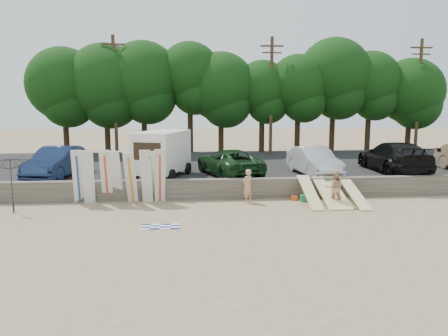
{
  "coord_description": "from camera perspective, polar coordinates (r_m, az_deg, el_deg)",
  "views": [
    {
      "loc": [
        -4.61,
        -18.04,
        4.74
      ],
      "look_at": [
        -2.81,
        3.0,
        1.54
      ],
      "focal_mm": 35.0,
      "sensor_mm": 36.0,
      "label": 1
    }
  ],
  "objects": [
    {
      "name": "ground",
      "position": [
        19.22,
        9.2,
        -5.78
      ],
      "size": [
        120.0,
        120.0,
        0.0
      ],
      "primitive_type": "plane",
      "color": "tan",
      "rests_on": "ground"
    },
    {
      "name": "seawall",
      "position": [
        21.96,
        7.34,
        -2.59
      ],
      "size": [
        44.0,
        0.5,
        1.0
      ],
      "primitive_type": "cube",
      "color": "#6B6356",
      "rests_on": "ground"
    },
    {
      "name": "parking_lot",
      "position": [
        29.24,
        4.24,
        -0.04
      ],
      "size": [
        44.0,
        14.5,
        0.7
      ],
      "primitive_type": "cube",
      "color": "#282828",
      "rests_on": "ground"
    },
    {
      "name": "treeline",
      "position": [
        35.81,
        0.72,
        11.11
      ],
      "size": [
        33.93,
        6.19,
        9.27
      ],
      "color": "#382616",
      "rests_on": "parking_lot"
    },
    {
      "name": "utility_poles",
      "position": [
        34.69,
        6.19,
        9.7
      ],
      "size": [
        25.8,
        0.26,
        9.0
      ],
      "color": "#473321",
      "rests_on": "parking_lot"
    },
    {
      "name": "box_trailer",
      "position": [
        23.86,
        -8.07,
        2.15
      ],
      "size": [
        3.16,
        4.31,
        2.48
      ],
      "rotation": [
        0.0,
        0.0,
        -0.34
      ],
      "color": "white",
      "rests_on": "parking_lot"
    },
    {
      "name": "car_0",
      "position": [
        25.3,
        -20.94,
        0.74
      ],
      "size": [
        2.57,
        5.23,
        1.65
      ],
      "primitive_type": "imported",
      "rotation": [
        0.0,
        0.0,
        -0.17
      ],
      "color": "#132245",
      "rests_on": "parking_lot"
    },
    {
      "name": "car_1",
      "position": [
        24.27,
        0.64,
        0.75
      ],
      "size": [
        3.82,
        5.66,
        1.44
      ],
      "primitive_type": "imported",
      "rotation": [
        0.0,
        0.0,
        3.44
      ],
      "color": "#133516",
      "rests_on": "parking_lot"
    },
    {
      "name": "car_2",
      "position": [
        24.82,
        11.64,
        0.88
      ],
      "size": [
        2.13,
        4.87,
        1.56
      ],
      "primitive_type": "imported",
      "rotation": [
        0.0,
        0.0,
        0.1
      ],
      "color": "#B0B0B6",
      "rests_on": "parking_lot"
    },
    {
      "name": "car_3",
      "position": [
        27.22,
        21.33,
        1.36
      ],
      "size": [
        2.58,
        6.11,
        1.76
      ],
      "primitive_type": "imported",
      "rotation": [
        0.0,
        0.0,
        3.12
      ],
      "color": "black",
      "rests_on": "parking_lot"
    },
    {
      "name": "surfboard_upright_0",
      "position": [
        21.5,
        -18.52,
        -1.09
      ],
      "size": [
        0.55,
        0.6,
        2.56
      ],
      "primitive_type": "cube",
      "rotation": [
        0.19,
        0.0,
        0.1
      ],
      "color": "silver",
      "rests_on": "ground"
    },
    {
      "name": "surfboard_upright_1",
      "position": [
        21.26,
        -17.26,
        -1.13
      ],
      "size": [
        0.58,
        0.61,
        2.57
      ],
      "primitive_type": "cube",
      "rotation": [
        0.18,
        0.0,
        0.16
      ],
      "color": "silver",
      "rests_on": "ground"
    },
    {
      "name": "surfboard_upright_2",
      "position": [
        21.28,
        -15.14,
        -1.06
      ],
      "size": [
        0.5,
        0.62,
        2.55
      ],
      "primitive_type": "cube",
      "rotation": [
        0.22,
        0.0,
        -0.01
      ],
      "color": "silver",
      "rests_on": "ground"
    },
    {
      "name": "surfboard_upright_3",
      "position": [
        21.21,
        -13.91,
        -1.1
      ],
      "size": [
        0.56,
        0.83,
        2.51
      ],
      "primitive_type": "cube",
      "rotation": [
        0.29,
        0.0,
        -0.07
      ],
      "color": "silver",
      "rests_on": "ground"
    },
    {
      "name": "surfboard_upright_4",
      "position": [
        20.86,
        -12.09,
        -1.22
      ],
      "size": [
        0.6,
        0.91,
        2.49
      ],
      "primitive_type": "cube",
      "rotation": [
        0.31,
        0.0,
        -0.12
      ],
      "color": "silver",
      "rests_on": "ground"
    },
    {
      "name": "surfboard_upright_5",
      "position": [
        20.81,
        -10.1,
        -1.09
      ],
      "size": [
        0.57,
        0.64,
        2.56
      ],
      "primitive_type": "cube",
      "rotation": [
        0.2,
        0.0,
        -0.12
      ],
      "color": "silver",
      "rests_on": "ground"
    },
    {
      "name": "surfboard_upright_6",
      "position": [
        20.92,
        -9.6,
        -1.11
      ],
      "size": [
        0.53,
        0.84,
        2.5
      ],
      "primitive_type": "cube",
      "rotation": [
        0.3,
        0.0,
        0.04
      ],
      "color": "silver",
      "rests_on": "ground"
    },
    {
      "name": "surfboard_upright_7",
      "position": [
        20.88,
        -8.38,
        -1.0
      ],
      "size": [
        0.58,
        0.59,
        2.57
      ],
      "primitive_type": "cube",
      "rotation": [
        0.18,
        0.0,
        0.16
      ],
      "color": "silver",
      "rests_on": "ground"
    },
    {
      "name": "surfboard_low_0",
      "position": [
        20.81,
        11.15,
        -3.1
      ],
      "size": [
        0.56,
        2.82,
        1.15
      ],
      "primitive_type": "cube",
      "rotation": [
        0.37,
        0.0,
        0.0
      ],
      "color": "beige",
      "rests_on": "ground"
    },
    {
      "name": "surfboard_low_1",
      "position": [
        21.08,
        13.16,
        -3.17
      ],
      "size": [
        0.56,
        2.86,
        1.04
      ],
      "primitive_type": "cube",
      "rotation": [
        0.33,
        0.0,
        0.0
      ],
      "color": "beige",
      "rests_on": "ground"
    },
    {
      "name": "surfboard_low_2",
      "position": [
        21.28,
        14.54,
        -3.22
      ],
      "size": [
        0.56,
        2.89,
        0.96
      ],
      "primitive_type": "cube",
      "rotation": [
        0.3,
        0.0,
        0.0
      ],
      "color": "beige",
      "rests_on": "ground"
    },
    {
      "name": "surfboard_low_3",
      "position": [
        21.38,
        16.71,
        -3.25
      ],
      "size": [
        0.56,
        2.89,
        0.96
      ],
      "primitive_type": "cube",
      "rotation": [
        0.3,
        0.0,
        0.0
      ],
      "color": "beige",
      "rests_on": "ground"
    },
    {
      "name": "beachgoer_a",
      "position": [
        20.68,
        3.1,
        -2.37
      ],
      "size": [
        0.7,
        0.67,
        1.61
      ],
      "primitive_type": "imported",
      "rotation": [
        0.0,
        0.0,
        3.82
      ],
      "color": "tan",
      "rests_on": "ground"
    },
    {
      "name": "beachgoer_b",
      "position": [
        20.7,
        14.23,
        -2.56
      ],
      "size": [
        0.91,
        0.78,
        1.65
      ],
      "primitive_type": "imported",
      "rotation": [
        0.0,
        0.0,
        2.93
      ],
      "color": "tan",
      "rests_on": "ground"
    },
    {
      "name": "cooler",
      "position": [
        21.41,
        10.46,
        -3.89
      ],
      "size": [
        0.41,
        0.34,
        0.32
      ],
      "primitive_type": "cube",
      "rotation": [
        0.0,
        0.0,
        -0.11
      ],
      "color": "#289355",
      "rests_on": "ground"
    },
    {
      "name": "gear_bag",
      "position": [
        21.59,
        9.13,
        -3.88
      ],
      "size": [
        0.33,
        0.29,
        0.22
      ],
      "primitive_type": "cube",
      "rotation": [
        0.0,
        0.0,
        -0.13
      ],
      "color": "#E44B1A",
      "rests_on": "ground"
    },
    {
      "name": "beach_towel",
      "position": [
        17.06,
        -8.32,
        -7.59
      ],
      "size": [
        1.55,
        1.55,
        0.0
      ],
      "primitive_type": "plane",
      "rotation": [
        0.0,
        0.0,
        -0.03
      ],
      "color": "white",
      "rests_on": "ground"
    },
    {
      "name": "beach_umbrella",
      "position": [
        20.83,
        -25.84,
        -1.94
      ],
      "size": [
        3.7,
        3.72,
        2.47
      ],
      "primitive_type": "imported",
      "rotation": [
        0.0,
        0.0,
        2.63
      ],
      "color": "black",
      "rests_on": "ground"
    }
  ]
}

